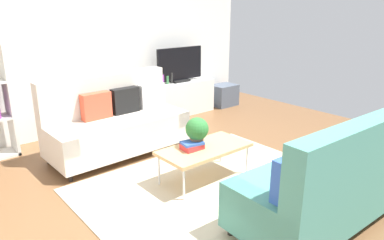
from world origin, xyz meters
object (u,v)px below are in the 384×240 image
(couch_green, at_px, (329,182))
(couch_beige, at_px, (116,122))
(storage_trunk, at_px, (224,95))
(bottle_2, at_px, (172,78))
(coffee_table, at_px, (205,149))
(vase_0, at_px, (152,82))
(table_book_0, at_px, (192,148))
(tv_console, at_px, (180,98))
(bottle_0, at_px, (162,80))
(tv, at_px, (180,65))
(bottle_1, at_px, (167,80))
(potted_plant, at_px, (197,131))

(couch_green, bearing_deg, couch_beige, 105.42)
(storage_trunk, xyz_separation_m, bottle_2, (-1.31, 0.06, 0.52))
(couch_beige, height_order, bottle_2, couch_beige)
(storage_trunk, bearing_deg, coffee_table, -138.74)
(vase_0, bearing_deg, table_book_0, -113.76)
(tv_console, xyz_separation_m, table_book_0, (-1.62, -2.30, 0.12))
(coffee_table, bearing_deg, vase_0, 69.76)
(vase_0, xyz_separation_m, bottle_0, (0.16, -0.09, 0.03))
(tv, relative_size, bottle_2, 4.96)
(bottle_2, bearing_deg, bottle_0, 180.00)
(couch_beige, distance_m, bottle_2, 1.89)
(coffee_table, xyz_separation_m, tv, (1.47, 2.33, 0.56))
(couch_green, relative_size, tv_console, 1.38)
(couch_beige, relative_size, coffee_table, 1.74)
(bottle_1, distance_m, bottle_2, 0.10)
(tv, bearing_deg, bottle_2, -174.60)
(couch_beige, distance_m, bottle_0, 1.71)
(storage_trunk, xyz_separation_m, bottle_0, (-1.52, 0.06, 0.51))
(couch_green, bearing_deg, table_book_0, 108.60)
(coffee_table, distance_m, potted_plant, 0.25)
(tv, height_order, bottle_1, tv)
(tv_console, relative_size, bottle_2, 6.95)
(potted_plant, distance_m, vase_0, 2.53)
(coffee_table, bearing_deg, tv, 57.84)
(couch_green, height_order, coffee_table, couch_green)
(bottle_2, bearing_deg, storage_trunk, -2.62)
(table_book_0, bearing_deg, vase_0, 66.24)
(bottle_2, bearing_deg, bottle_1, 180.00)
(potted_plant, bearing_deg, bottle_2, 59.62)
(table_book_0, distance_m, bottle_0, 2.58)
(tv, relative_size, bottle_0, 5.34)
(couch_green, bearing_deg, vase_0, 83.16)
(potted_plant, bearing_deg, couch_beige, 103.42)
(couch_green, relative_size, coffee_table, 1.75)
(couch_green, bearing_deg, bottle_1, 78.95)
(tv, xyz_separation_m, bottle_1, (-0.31, -0.02, -0.24))
(couch_green, xyz_separation_m, tv_console, (1.18, 3.77, -0.12))
(couch_green, bearing_deg, potted_plant, 105.33)
(storage_trunk, relative_size, bottle_0, 2.78)
(couch_beige, height_order, potted_plant, couch_beige)
(storage_trunk, height_order, vase_0, vase_0)
(vase_0, bearing_deg, couch_beige, -142.50)
(bottle_2, bearing_deg, table_book_0, -121.82)
(tv_console, bearing_deg, bottle_2, -169.30)
(storage_trunk, height_order, table_book_0, table_book_0)
(bottle_0, bearing_deg, tv, 2.74)
(couch_beige, height_order, storage_trunk, couch_beige)
(coffee_table, height_order, table_book_0, table_book_0)
(potted_plant, distance_m, bottle_1, 2.56)
(couch_beige, xyz_separation_m, coffee_table, (0.39, -1.42, -0.06))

